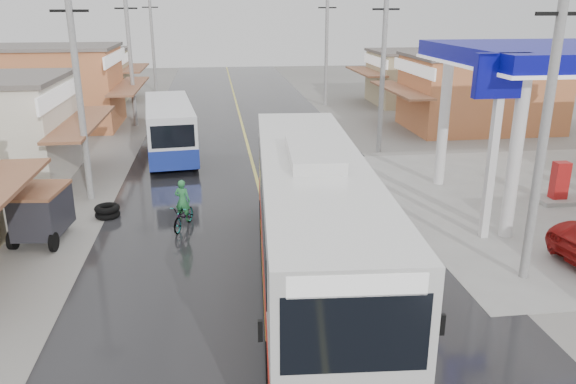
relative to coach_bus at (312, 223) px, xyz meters
name	(u,v)px	position (x,y,z in m)	size (l,w,h in m)	color
ground	(287,293)	(-0.72, -0.21, -1.98)	(120.00, 120.00, 0.00)	slate
road	(250,156)	(-0.72, 14.79, -1.97)	(12.00, 90.00, 0.02)	black
centre_line	(250,156)	(-0.72, 14.79, -1.95)	(0.15, 90.00, 0.01)	#D8CC4C
shopfronts_left	(11,150)	(-13.72, 17.79, -1.98)	(11.00, 44.00, 5.20)	tan
shopfronts_right	(546,161)	(14.28, 11.79, -1.98)	(11.00, 44.00, 4.80)	silver
utility_poles_left	(118,156)	(-7.72, 15.79, -1.98)	(1.60, 50.00, 8.00)	gray
utility_poles_right	(379,152)	(6.28, 14.79, -1.98)	(1.60, 36.00, 8.00)	gray
coach_bus	(312,223)	(0.00, 0.00, 0.00)	(3.78, 13.29, 4.10)	silver
second_bus	(170,128)	(-4.86, 15.32, -0.46)	(3.17, 8.65, 2.81)	silver
cyclist	(184,212)	(-3.75, 4.98, -1.37)	(1.13, 1.83, 1.86)	black
tricycle_near	(42,211)	(-8.41, 4.55, -0.94)	(1.79, 2.52, 1.82)	#26262D
tyre_stack	(107,211)	(-6.66, 6.47, -1.74)	(0.93, 0.93, 0.48)	black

